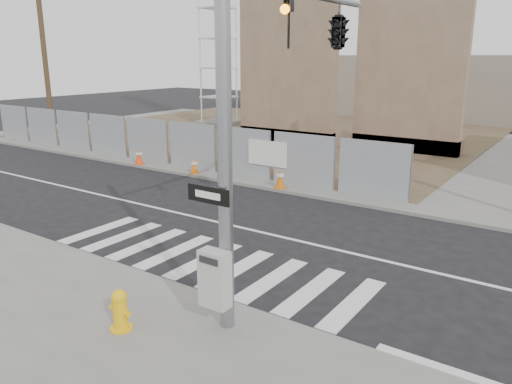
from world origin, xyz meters
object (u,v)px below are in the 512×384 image
Objects in this scene: fire_hydrant at (120,310)px; traffic_cone_a at (50,137)px; signal_pole at (306,64)px; traffic_cone_b at (139,156)px; traffic_cone_d at (280,178)px; traffic_cone_c at (194,166)px.

fire_hydrant is 0.98× the size of traffic_cone_a.
signal_pole reaches higher than traffic_cone_a.
traffic_cone_b reaches higher than traffic_cone_d.
fire_hydrant is 12.51m from traffic_cone_c.
signal_pole reaches higher than fire_hydrant.
signal_pole is at bearing -19.72° from traffic_cone_a.
traffic_cone_c is at bearing 144.25° from signal_pole.
fire_hydrant is at bearing -74.01° from traffic_cone_d.
fire_hydrant is at bearing -54.87° from traffic_cone_c.
signal_pole is at bearing 73.91° from fire_hydrant.
fire_hydrant is 10.64m from traffic_cone_d.
fire_hydrant reaches higher than traffic_cone_d.
traffic_cone_c is at bearing 180.00° from traffic_cone_d.
fire_hydrant is 1.15× the size of traffic_cone_c.
traffic_cone_c is (-7.20, 10.23, -0.06)m from fire_hydrant.
traffic_cone_b is 3.37m from traffic_cone_c.
fire_hydrant is (-1.51, -3.96, -4.27)m from signal_pole.
traffic_cone_c is at bearing 0.00° from traffic_cone_b.
fire_hydrant is 1.04× the size of traffic_cone_b.
signal_pole is 22.16m from traffic_cone_a.
traffic_cone_a is 11.82m from traffic_cone_c.
traffic_cone_d is at bearing 125.32° from signal_pole.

